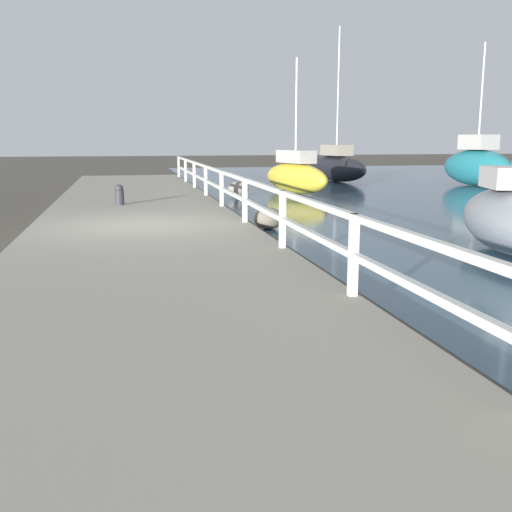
% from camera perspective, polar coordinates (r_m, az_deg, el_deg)
% --- Properties ---
extents(ground_plane, '(120.00, 120.00, 0.00)m').
position_cam_1_polar(ground_plane, '(13.12, -10.77, 1.83)').
color(ground_plane, '#4C473D').
extents(dock_walkway, '(4.71, 36.00, 0.25)m').
position_cam_1_polar(dock_walkway, '(13.10, -10.79, 2.36)').
color(dock_walkway, gray).
rests_on(dock_walkway, ground).
extents(railing, '(0.10, 32.50, 0.98)m').
position_cam_1_polar(railing, '(13.26, -1.08, 6.12)').
color(railing, silver).
rests_on(railing, dock_walkway).
extents(boulder_mid_strip, '(0.75, 0.68, 0.57)m').
position_cam_1_polar(boulder_mid_strip, '(21.62, -1.71, 6.39)').
color(boulder_mid_strip, gray).
rests_on(boulder_mid_strip, ground).
extents(boulder_water_edge, '(0.68, 0.61, 0.51)m').
position_cam_1_polar(boulder_water_edge, '(13.90, 1.17, 3.60)').
color(boulder_water_edge, slate).
rests_on(boulder_water_edge, ground).
extents(mooring_bollard, '(0.26, 0.26, 0.57)m').
position_cam_1_polar(mooring_bollard, '(17.25, -12.88, 5.73)').
color(mooring_bollard, '#333338').
rests_on(mooring_bollard, dock_walkway).
extents(sailboat_yellow, '(1.96, 4.51, 4.98)m').
position_cam_1_polar(sailboat_yellow, '(23.04, 3.78, 7.67)').
color(sailboat_yellow, gold).
rests_on(sailboat_yellow, water_surface).
extents(sailboat_teal, '(2.10, 4.14, 6.08)m').
position_cam_1_polar(sailboat_teal, '(28.43, 20.29, 8.13)').
color(sailboat_teal, '#1E707A').
rests_on(sailboat_teal, water_surface).
extents(sailboat_black, '(1.90, 5.55, 7.20)m').
position_cam_1_polar(sailboat_black, '(29.75, 7.66, 8.46)').
color(sailboat_black, black).
rests_on(sailboat_black, water_surface).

